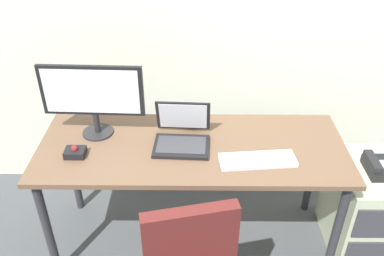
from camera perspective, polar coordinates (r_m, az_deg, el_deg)
The scene contains 9 objects.
ground_plane at distance 2.82m, azimuth -0.00°, elevation -14.97°, with size 8.00×8.00×0.00m, color #44484B.
desk at distance 2.36m, azimuth -0.00°, elevation -4.02°, with size 1.74×0.68×0.75m.
file_cabinet at distance 2.80m, azimuth 23.25°, elevation -10.19°, with size 0.42×0.53×0.60m.
desk_phone at distance 2.58m, azimuth 24.83°, elevation -4.94°, with size 0.17×0.20×0.09m.
monitor_main at distance 2.35m, azimuth -13.77°, elevation 4.53°, with size 0.58×0.18×0.43m.
keyboard at distance 2.21m, azimuth 9.15°, elevation -4.41°, with size 0.42×0.18×0.03m.
laptop at distance 2.31m, azimuth -1.40°, elevation -0.98°, with size 0.32×0.30×0.23m.
trackball_mouse at distance 2.32m, azimuth -16.03°, elevation -3.26°, with size 0.11×0.09×0.07m.
coffee_mug at distance 2.47m, azimuth -0.00°, elevation 1.37°, with size 0.10×0.09×0.10m.
Camera 1 is at (0.02, -1.88, 2.10)m, focal length 38.14 mm.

